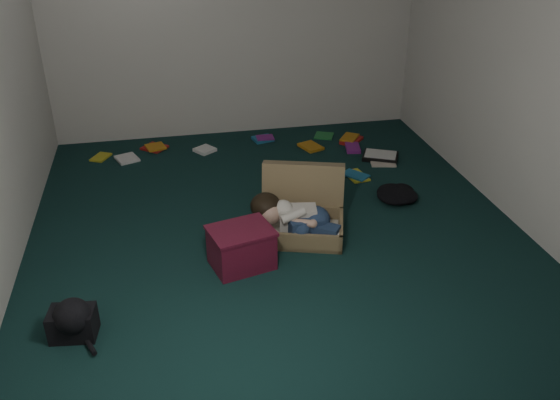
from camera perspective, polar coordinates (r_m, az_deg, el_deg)
name	(u,v)px	position (r m, az deg, el deg)	size (l,w,h in m)	color
floor	(276,229)	(4.94, -0.35, -2.78)	(4.50, 4.50, 0.00)	#0E2927
wall_back	(234,16)	(6.58, -4.46, 17.21)	(4.50, 4.50, 0.00)	silver
wall_front	(386,233)	(2.42, 10.18, -3.13)	(4.50, 4.50, 0.00)	silver
wall_right	(523,61)	(5.18, 22.38, 12.25)	(4.50, 4.50, 0.00)	silver
suitcase	(301,212)	(4.89, 2.07, -1.12)	(0.85, 0.84, 0.51)	olive
person	(294,217)	(4.72, 1.37, -1.67)	(0.69, 0.51, 0.31)	silver
maroon_bin	(241,247)	(4.41, -3.74, -4.58)	(0.53, 0.46, 0.31)	#5A1226
backpack	(73,322)	(4.02, -19.33, -11.04)	(0.35, 0.28, 0.21)	black
clothing_pile	(400,191)	(5.51, 11.49, 0.82)	(0.39, 0.32, 0.13)	black
paper_tray	(380,156)	(6.30, 9.64, 4.19)	(0.44, 0.39, 0.05)	black
book_scatter	(266,151)	(6.37, -1.32, 4.76)	(3.05, 1.38, 0.02)	gold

